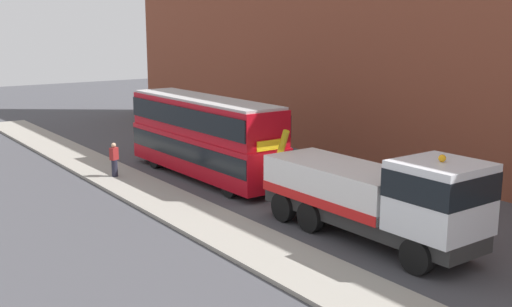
# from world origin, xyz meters

# --- Properties ---
(ground_plane) EXTENTS (120.00, 120.00, 0.00)m
(ground_plane) POSITION_xyz_m (0.00, 0.00, 0.00)
(ground_plane) COLOR #424247
(near_kerb) EXTENTS (60.00, 2.80, 0.15)m
(near_kerb) POSITION_xyz_m (0.00, -4.20, 0.07)
(near_kerb) COLOR gray
(near_kerb) RESTS_ON ground_plane
(building_facade) EXTENTS (60.00, 1.50, 16.00)m
(building_facade) POSITION_xyz_m (0.00, 8.65, 8.07)
(building_facade) COLOR brown
(building_facade) RESTS_ON ground_plane
(recovery_tow_truck) EXTENTS (10.16, 2.77, 3.67)m
(recovery_tow_truck) POSITION_xyz_m (5.62, -0.42, 1.76)
(recovery_tow_truck) COLOR #2D2D2D
(recovery_tow_truck) RESTS_ON ground_plane
(double_decker_bus) EXTENTS (11.08, 2.72, 4.06)m
(double_decker_bus) POSITION_xyz_m (-6.14, -0.43, 2.23)
(double_decker_bus) COLOR #B70C19
(double_decker_bus) RESTS_ON ground_plane
(pedestrian_onlooker) EXTENTS (0.40, 0.47, 1.71)m
(pedestrian_onlooker) POSITION_xyz_m (-8.38, -4.31, 0.99)
(pedestrian_onlooker) COLOR #232333
(pedestrian_onlooker) RESTS_ON near_kerb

